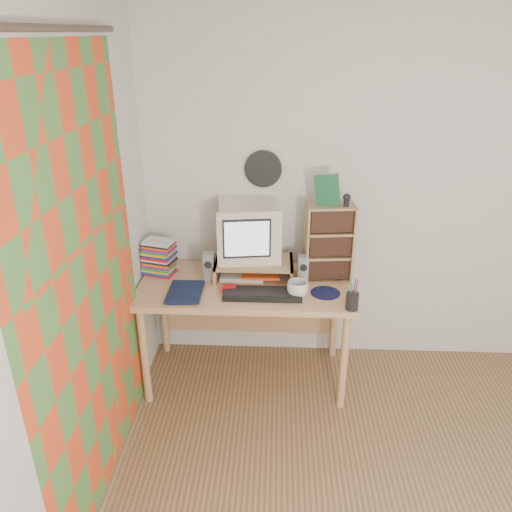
# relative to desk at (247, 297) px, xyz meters

# --- Properties ---
(back_wall) EXTENTS (3.50, 0.00, 3.50)m
(back_wall) POSITION_rel_desk_xyz_m (1.03, 0.31, 0.63)
(back_wall) COLOR white
(back_wall) RESTS_ON floor
(left_wall) EXTENTS (0.00, 3.50, 3.50)m
(left_wall) POSITION_rel_desk_xyz_m (-0.72, -1.44, 0.63)
(left_wall) COLOR white
(left_wall) RESTS_ON floor
(curtain) EXTENTS (0.00, 2.20, 2.20)m
(curtain) POSITION_rel_desk_xyz_m (-0.68, -0.96, 0.53)
(curtain) COLOR #E84820
(curtain) RESTS_ON left_wall
(wall_disc) EXTENTS (0.25, 0.02, 0.25)m
(wall_disc) POSITION_rel_desk_xyz_m (0.10, 0.29, 0.81)
(wall_disc) COLOR black
(wall_disc) RESTS_ON back_wall
(desk) EXTENTS (1.40, 0.70, 0.75)m
(desk) POSITION_rel_desk_xyz_m (0.00, 0.00, 0.00)
(desk) COLOR tan
(desk) RESTS_ON floor
(monitor_riser) EXTENTS (0.52, 0.30, 0.12)m
(monitor_riser) POSITION_rel_desk_xyz_m (0.05, 0.04, 0.23)
(monitor_riser) COLOR tan
(monitor_riser) RESTS_ON desk
(crt_monitor) EXTENTS (0.44, 0.44, 0.37)m
(crt_monitor) POSITION_rel_desk_xyz_m (0.01, 0.09, 0.44)
(crt_monitor) COLOR beige
(crt_monitor) RESTS_ON monitor_riser
(speaker_left) EXTENTS (0.07, 0.07, 0.19)m
(speaker_left) POSITION_rel_desk_xyz_m (-0.25, -0.01, 0.23)
(speaker_left) COLOR #A1A1A5
(speaker_left) RESTS_ON desk
(speaker_right) EXTENTS (0.07, 0.07, 0.19)m
(speaker_right) POSITION_rel_desk_xyz_m (0.38, -0.02, 0.23)
(speaker_right) COLOR #A1A1A5
(speaker_right) RESTS_ON desk
(keyboard) EXTENTS (0.49, 0.16, 0.03)m
(keyboard) POSITION_rel_desk_xyz_m (0.12, -0.24, 0.15)
(keyboard) COLOR black
(keyboard) RESTS_ON desk
(dvd_stack) EXTENTS (0.22, 0.18, 0.28)m
(dvd_stack) POSITION_rel_desk_xyz_m (-0.59, 0.06, 0.27)
(dvd_stack) COLOR brown
(dvd_stack) RESTS_ON desk
(cd_rack) EXTENTS (0.32, 0.19, 0.51)m
(cd_rack) POSITION_rel_desk_xyz_m (0.54, 0.05, 0.39)
(cd_rack) COLOR tan
(cd_rack) RESTS_ON desk
(mug) EXTENTS (0.14, 0.14, 0.11)m
(mug) POSITION_rel_desk_xyz_m (0.33, -0.23, 0.19)
(mug) COLOR silver
(mug) RESTS_ON desk
(diary) EXTENTS (0.27, 0.20, 0.05)m
(diary) POSITION_rel_desk_xyz_m (-0.48, -0.23, 0.16)
(diary) COLOR #101B3B
(diary) RESTS_ON desk
(mousepad) EXTENTS (0.22, 0.22, 0.00)m
(mousepad) POSITION_rel_desk_xyz_m (0.51, -0.18, 0.14)
(mousepad) COLOR #101337
(mousepad) RESTS_ON desk
(pen_cup) EXTENTS (0.09, 0.09, 0.15)m
(pen_cup) POSITION_rel_desk_xyz_m (0.66, -0.37, 0.21)
(pen_cup) COLOR black
(pen_cup) RESTS_ON desk
(papers) EXTENTS (0.29, 0.22, 0.04)m
(papers) POSITION_rel_desk_xyz_m (0.02, 0.04, 0.15)
(papers) COLOR silver
(papers) RESTS_ON desk
(red_box) EXTENTS (0.09, 0.06, 0.04)m
(red_box) POSITION_rel_desk_xyz_m (-0.10, -0.18, 0.16)
(red_box) COLOR #B51316
(red_box) RESTS_ON desk
(game_box) EXTENTS (0.15, 0.06, 0.19)m
(game_box) POSITION_rel_desk_xyz_m (0.51, 0.04, 0.75)
(game_box) COLOR #195A34
(game_box) RESTS_ON cd_rack
(webcam) EXTENTS (0.05, 0.05, 0.08)m
(webcam) POSITION_rel_desk_xyz_m (0.63, 0.02, 0.69)
(webcam) COLOR black
(webcam) RESTS_ON cd_rack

